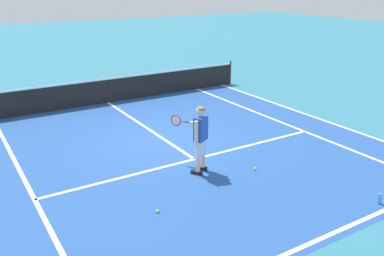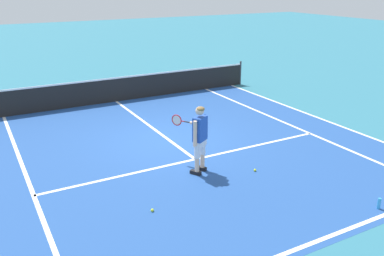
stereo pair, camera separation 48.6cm
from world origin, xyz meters
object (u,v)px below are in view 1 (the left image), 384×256
at_px(tennis_ball_near_feet, 158,211).
at_px(tennis_ball_by_baseline, 255,169).
at_px(tennis_player, 200,135).
at_px(water_bottle, 380,199).

relative_size(tennis_ball_near_feet, tennis_ball_by_baseline, 1.00).
bearing_deg(tennis_ball_near_feet, tennis_player, 33.29).
xyz_separation_m(tennis_player, tennis_ball_near_feet, (-1.77, -1.16, -0.96)).
distance_m(tennis_player, water_bottle, 4.22).
bearing_deg(tennis_ball_by_baseline, water_bottle, -66.41).
bearing_deg(water_bottle, tennis_ball_near_feet, 152.64).
height_order(tennis_ball_near_feet, water_bottle, water_bottle).
xyz_separation_m(tennis_player, water_bottle, (2.43, -3.34, -0.87)).
bearing_deg(tennis_ball_by_baseline, tennis_player, 152.76).
bearing_deg(water_bottle, tennis_ball_by_baseline, 113.59).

